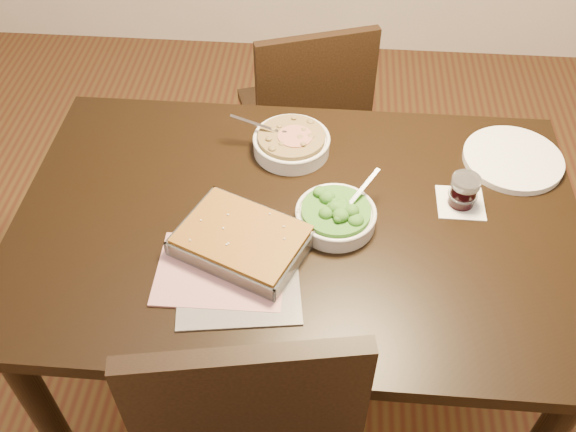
% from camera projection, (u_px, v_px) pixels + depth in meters
% --- Properties ---
extents(ground, '(4.00, 4.00, 0.00)m').
position_uv_depth(ground, '(295.00, 373.00, 2.12)').
color(ground, '#4D2516').
rests_on(ground, ground).
extents(table, '(1.40, 0.90, 0.75)m').
position_uv_depth(table, '(297.00, 244.00, 1.65)').
color(table, black).
rests_on(table, ground).
extents(magazine_a, '(0.29, 0.22, 0.01)m').
position_uv_depth(magazine_a, '(221.00, 271.00, 1.46)').
color(magazine_a, '#A72F3C').
rests_on(magazine_a, table).
extents(magazine_b, '(0.30, 0.23, 0.00)m').
position_uv_depth(magazine_b, '(239.00, 291.00, 1.42)').
color(magazine_b, '#26272D').
rests_on(magazine_b, table).
extents(coaster, '(0.12, 0.12, 0.00)m').
position_uv_depth(coaster, '(460.00, 203.00, 1.62)').
color(coaster, white).
rests_on(coaster, table).
extents(stew_bowl, '(0.23, 0.21, 0.08)m').
position_uv_depth(stew_bowl, '(291.00, 142.00, 1.73)').
color(stew_bowl, silver).
rests_on(stew_bowl, table).
extents(broccoli_bowl, '(0.20, 0.20, 0.08)m').
position_uv_depth(broccoli_bowl, '(336.00, 215.00, 1.55)').
color(broccoli_bowl, silver).
rests_on(broccoli_bowl, table).
extents(baking_dish, '(0.35, 0.31, 0.05)m').
position_uv_depth(baking_dish, '(242.00, 241.00, 1.50)').
color(baking_dish, silver).
rests_on(baking_dish, table).
extents(wine_tumbler, '(0.07, 0.07, 0.08)m').
position_uv_depth(wine_tumbler, '(464.00, 190.00, 1.58)').
color(wine_tumbler, black).
rests_on(wine_tumbler, coaster).
extents(dinner_plate, '(0.26, 0.26, 0.02)m').
position_uv_depth(dinner_plate, '(513.00, 159.00, 1.72)').
color(dinner_plate, white).
rests_on(dinner_plate, table).
extents(chair_far, '(0.51, 0.51, 0.86)m').
position_uv_depth(chair_far, '(306.00, 114.00, 2.31)').
color(chair_far, black).
rests_on(chair_far, ground).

